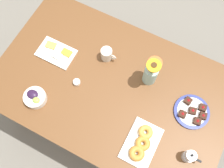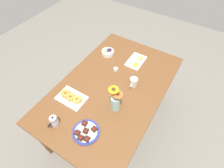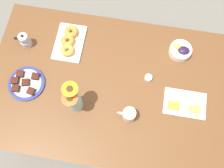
% 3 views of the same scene
% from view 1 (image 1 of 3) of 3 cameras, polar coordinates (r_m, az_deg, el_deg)
% --- Properties ---
extents(ground_plane, '(6.00, 6.00, 0.00)m').
position_cam_1_polar(ground_plane, '(2.39, 0.00, -6.67)').
color(ground_plane, slate).
extents(dining_table, '(1.60, 1.00, 0.74)m').
position_cam_1_polar(dining_table, '(1.76, 0.00, -1.45)').
color(dining_table, brown).
rests_on(dining_table, ground_plane).
extents(coffee_mug, '(0.11, 0.08, 0.09)m').
position_cam_1_polar(coffee_mug, '(1.73, -1.20, 6.84)').
color(coffee_mug, beige).
rests_on(coffee_mug, dining_table).
extents(grape_bowl, '(0.15, 0.15, 0.07)m').
position_cam_1_polar(grape_bowl, '(1.70, -17.22, -2.93)').
color(grape_bowl, white).
rests_on(grape_bowl, dining_table).
extents(cheese_platter, '(0.26, 0.17, 0.03)m').
position_cam_1_polar(cheese_platter, '(1.82, -12.56, 7.03)').
color(cheese_platter, white).
rests_on(cheese_platter, dining_table).
extents(croissant_platter, '(0.19, 0.28, 0.05)m').
position_cam_1_polar(croissant_platter, '(1.58, 6.73, -13.36)').
color(croissant_platter, white).
rests_on(croissant_platter, dining_table).
extents(jam_cup_honey, '(0.05, 0.05, 0.03)m').
position_cam_1_polar(jam_cup_honey, '(1.69, -8.06, 0.41)').
color(jam_cup_honey, white).
rests_on(jam_cup_honey, dining_table).
extents(dessert_plate, '(0.23, 0.23, 0.05)m').
position_cam_1_polar(dessert_plate, '(1.70, 17.85, -6.04)').
color(dessert_plate, navy).
rests_on(dessert_plate, dining_table).
extents(flower_vase, '(0.09, 0.13, 0.27)m').
position_cam_1_polar(flower_vase, '(1.63, 8.83, 2.36)').
color(flower_vase, '#99C1B7').
rests_on(flower_vase, dining_table).
extents(moka_pot, '(0.11, 0.07, 0.12)m').
position_cam_1_polar(moka_pot, '(1.60, 17.25, -15.51)').
color(moka_pot, '#B7B7BC').
rests_on(moka_pot, dining_table).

